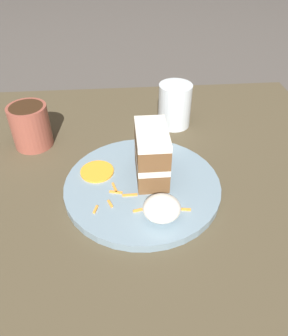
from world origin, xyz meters
The scene contains 9 objects.
ground_plane centered at (0.00, 0.00, 0.00)m, with size 6.00×6.00×0.00m, color #4C4742.
dining_table centered at (0.00, 0.00, 0.01)m, with size 0.99×0.81×0.03m, color #4C422D.
plate centered at (-0.04, 0.05, 0.04)m, with size 0.30×0.30×0.02m, color gray.
cake_slice centered at (-0.05, 0.03, 0.10)m, with size 0.06×0.11×0.10m.
cream_dollop centered at (-0.06, 0.14, 0.07)m, with size 0.06×0.06×0.04m, color white.
orange_garnish centered at (0.05, 0.01, 0.05)m, with size 0.07×0.07×0.00m, color orange.
carrot_shreds_scatter centered at (-0.01, 0.09, 0.05)m, with size 0.17×0.08×0.00m.
drinking_glass centered at (-0.13, -0.19, 0.07)m, with size 0.08×0.08×0.10m.
coffee_mug centered at (0.20, -0.13, 0.08)m, with size 0.08×0.08×0.10m.
Camera 1 is at (0.00, 0.51, 0.46)m, focal length 35.00 mm.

